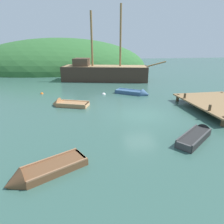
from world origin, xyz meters
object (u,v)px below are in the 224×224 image
object	(u,v)px
buoy_orange	(42,94)
rowboat_outer_right	(135,93)
sailing_ship	(104,75)
rowboat_portside	(67,105)
rowboat_near_dock	(197,136)
buoy_white	(104,95)
rowboat_center	(42,173)

from	to	relation	value
buoy_orange	rowboat_outer_right	bearing A→B (deg)	-10.88
sailing_ship	buoy_orange	bearing A→B (deg)	-124.26
sailing_ship	rowboat_outer_right	xyz separation A→B (m)	(2.14, -9.17, -0.74)
rowboat_outer_right	rowboat_portside	bearing A→B (deg)	-121.54
sailing_ship	rowboat_near_dock	world-z (taller)	sailing_ship
buoy_orange	buoy_white	size ratio (longest dim) A/B	0.80
sailing_ship	buoy_white	world-z (taller)	sailing_ship
buoy_white	sailing_ship	bearing A→B (deg)	81.66
rowboat_portside	rowboat_center	bearing A→B (deg)	107.39
buoy_orange	buoy_white	world-z (taller)	buoy_white
buoy_white	rowboat_near_dock	bearing A→B (deg)	-70.43
rowboat_portside	rowboat_outer_right	world-z (taller)	rowboat_portside
rowboat_portside	rowboat_center	distance (m)	9.89
rowboat_outer_right	buoy_white	distance (m)	3.46
sailing_ship	buoy_white	bearing A→B (deg)	-84.31
sailing_ship	rowboat_center	bearing A→B (deg)	-90.58
rowboat_center	buoy_white	xyz separation A→B (m)	(4.48, 13.37, -0.10)
rowboat_center	buoy_orange	bearing A→B (deg)	-108.63
rowboat_outer_right	buoy_white	world-z (taller)	rowboat_outer_right
rowboat_portside	rowboat_near_dock	world-z (taller)	rowboat_portside
sailing_ship	rowboat_near_dock	xyz separation A→B (m)	(2.77, -20.11, -0.72)
buoy_white	rowboat_portside	bearing A→B (deg)	-137.66
rowboat_portside	buoy_orange	size ratio (longest dim) A/B	10.78
rowboat_portside	sailing_ship	bearing A→B (deg)	-91.67
rowboat_portside	buoy_white	world-z (taller)	rowboat_portside
rowboat_portside	rowboat_center	size ratio (longest dim) A/B	1.01
rowboat_portside	rowboat_outer_right	xyz separation A→B (m)	(7.27, 3.06, 0.01)
rowboat_near_dock	sailing_ship	bearing A→B (deg)	60.65
rowboat_center	buoy_orange	size ratio (longest dim) A/B	10.65
sailing_ship	buoy_white	distance (m)	8.86
rowboat_center	sailing_ship	bearing A→B (deg)	-132.11
sailing_ship	rowboat_outer_right	world-z (taller)	sailing_ship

